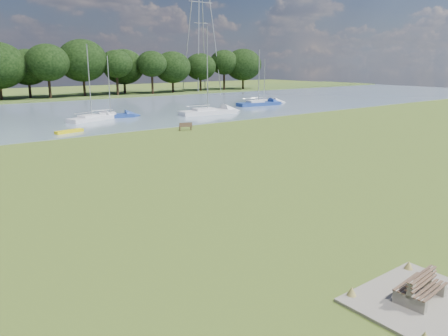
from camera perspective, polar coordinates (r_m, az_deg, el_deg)
ground at (r=24.50m, az=-5.70°, el=-3.46°), size 220.00×220.00×0.00m
river at (r=63.59m, az=-26.14°, el=5.88°), size 220.00×40.00×0.10m
concrete_pad at (r=15.36m, az=24.12°, el=-15.48°), size 4.20×3.20×0.10m
bench_pair at (r=15.17m, az=24.28°, el=-14.09°), size 1.77×1.15×0.91m
riverbank_bench at (r=46.94m, az=-5.05°, el=5.43°), size 1.47×0.88×0.87m
kayak at (r=47.71m, az=-19.57°, el=4.54°), size 3.08×1.42×0.30m
pylon at (r=109.88m, az=-3.06°, el=20.84°), size 6.70×4.70×33.41m
sailboat_1 at (r=72.83m, az=4.46°, el=8.53°), size 7.72×3.09×8.97m
sailboat_3 at (r=56.64m, az=-16.94°, el=6.41°), size 6.72×4.02×9.12m
sailboat_4 at (r=76.37m, az=5.19°, el=8.69°), size 6.24×3.87×7.55m
sailboat_5 at (r=60.85m, az=-2.22°, el=7.54°), size 8.26×3.02×11.66m
sailboat_8 at (r=58.67m, az=-14.63°, el=6.77°), size 6.10×2.83×7.81m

